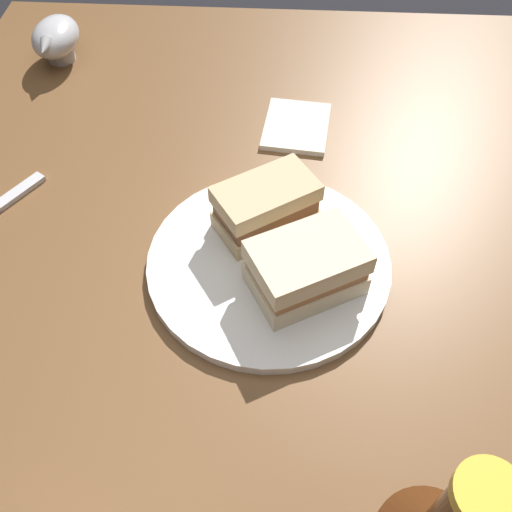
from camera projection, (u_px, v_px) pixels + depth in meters
name	position (u px, v px, depth m)	size (l,w,h in m)	color
ground_plane	(249.00, 477.00, 1.21)	(6.00, 6.00, 0.00)	black
dining_table	(247.00, 408.00, 0.93)	(1.21, 0.94, 0.72)	brown
plate	(269.00, 262.00, 0.66)	(0.28, 0.28, 0.01)	white
sandwich_half_left	(306.00, 268.00, 0.60)	(0.13, 0.14, 0.06)	beige
sandwich_half_right	(266.00, 206.00, 0.66)	(0.12, 0.13, 0.06)	#CCB284
potato_wedge_front	(301.00, 252.00, 0.64)	(0.05, 0.02, 0.02)	gold
potato_wedge_middle	(315.00, 245.00, 0.65)	(0.06, 0.02, 0.02)	#AD702D
potato_wedge_back	(348.00, 240.00, 0.66)	(0.06, 0.02, 0.02)	#B77F33
gravy_boat	(55.00, 37.00, 0.89)	(0.12, 0.07, 0.07)	#B7B7BC
napkin	(296.00, 126.00, 0.81)	(0.11, 0.09, 0.01)	silver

